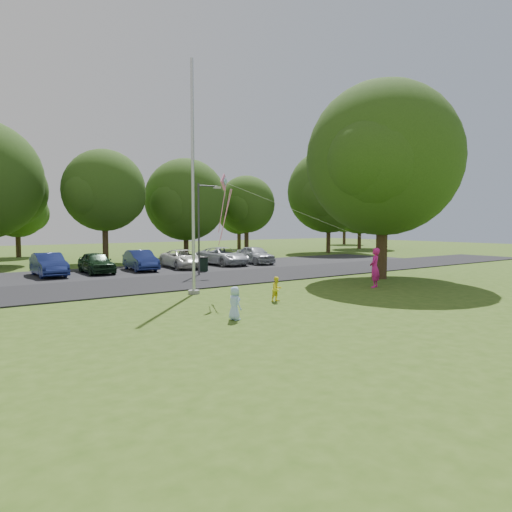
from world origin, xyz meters
TOP-DOWN VIEW (x-y plane):
  - ground at (0.00, 0.00)m, footprint 120.00×120.00m
  - park_road at (0.00, 9.00)m, footprint 60.00×6.00m
  - parking_strip at (0.00, 15.50)m, footprint 42.00×7.00m
  - flagpole at (-3.50, 5.00)m, footprint 0.50×0.50m
  - street_lamp at (0.30, 11.02)m, footprint 1.52×0.20m
  - trash_can at (1.28, 12.62)m, footprint 0.60×0.60m
  - big_tree at (7.51, 3.74)m, footprint 9.11×8.40m
  - tree_row at (1.59, 24.23)m, footprint 64.35×11.94m
  - horizon_trees at (4.06, 33.88)m, footprint 77.46×7.20m
  - parked_cars at (0.63, 15.47)m, footprint 16.11×5.06m
  - woman at (4.44, 1.67)m, footprint 0.82×0.71m
  - child_yellow at (-1.80, 1.35)m, footprint 0.50×0.40m
  - child_blue at (-5.05, -0.59)m, footprint 0.37×0.54m
  - kite at (-2.94, 3.07)m, footprint 7.84×1.72m

SIDE VIEW (x-z plane):
  - ground at x=0.00m, z-range 0.00..0.00m
  - park_road at x=0.00m, z-range 0.00..0.06m
  - parking_strip at x=0.00m, z-range 0.00..0.06m
  - trash_can at x=1.28m, z-range 0.00..0.96m
  - child_yellow at x=-1.80m, z-range 0.00..0.98m
  - child_blue at x=-5.05m, z-range 0.00..1.06m
  - parked_cars at x=0.63m, z-range 0.04..1.37m
  - woman at x=4.44m, z-range 0.00..1.90m
  - street_lamp at x=0.30m, z-range 0.55..5.96m
  - flagpole at x=-3.50m, z-range -0.83..9.17m
  - kite at x=-2.94m, z-range 2.81..5.70m
  - horizon_trees at x=4.06m, z-range 0.79..7.81m
  - tree_row at x=1.59m, z-range 0.27..11.15m
  - big_tree at x=7.51m, z-range 1.00..11.81m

